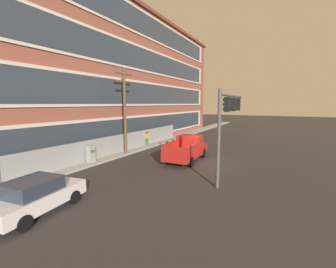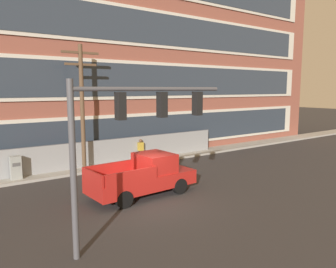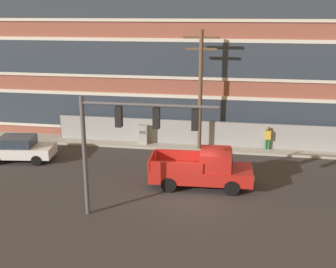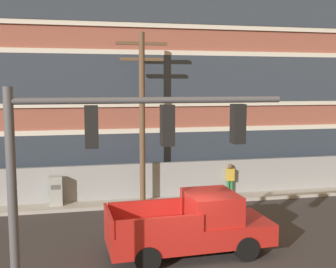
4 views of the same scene
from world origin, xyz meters
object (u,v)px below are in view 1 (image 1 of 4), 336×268
sedan_white (36,195)px  pedestrian_near_cabinet (147,138)px  pickup_truck_red (187,149)px  utility_pole_near_corner (125,108)px  electrical_cabinet (91,155)px  traffic_signal_mast (228,114)px

sedan_white → pedestrian_near_cabinet: pedestrian_near_cabinet is taller
pickup_truck_red → utility_pole_near_corner: utility_pole_near_corner is taller
electrical_cabinet → pedestrian_near_cabinet: pedestrian_near_cabinet is taller
sedan_white → electrical_cabinet: (6.98, 4.13, -0.05)m
utility_pole_near_corner → pedestrian_near_cabinet: bearing=7.2°
traffic_signal_mast → utility_pole_near_corner: size_ratio=0.76×
pickup_truck_red → pedestrian_near_cabinet: bearing=60.3°
sedan_white → pedestrian_near_cabinet: bearing=15.8°
traffic_signal_mast → pedestrian_near_cabinet: traffic_signal_mast is taller
traffic_signal_mast → sedan_white: traffic_signal_mast is taller
utility_pole_near_corner → pedestrian_near_cabinet: size_ratio=4.70×
electrical_cabinet → sedan_white: bearing=-149.4°
traffic_signal_mast → pedestrian_near_cabinet: bearing=57.4°
pickup_truck_red → electrical_cabinet: pickup_truck_red is taller
traffic_signal_mast → electrical_cabinet: size_ratio=4.01×
pedestrian_near_cabinet → sedan_white: bearing=-164.2°
utility_pole_near_corner → electrical_cabinet: (-3.93, 0.34, -3.65)m
traffic_signal_mast → pickup_truck_red: size_ratio=1.09×
traffic_signal_mast → utility_pole_near_corner: bearing=77.3°
pickup_truck_red → pedestrian_near_cabinet: 7.49m
utility_pole_near_corner → electrical_cabinet: size_ratio=5.30×
traffic_signal_mast → sedan_white: (-8.66, 6.18, -3.31)m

